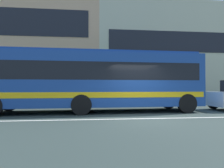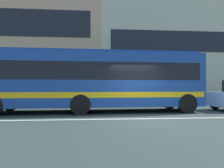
# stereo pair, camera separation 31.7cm
# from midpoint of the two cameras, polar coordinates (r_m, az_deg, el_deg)

# --- Properties ---
(ground_plane) EXTENTS (160.00, 160.00, 0.00)m
(ground_plane) POSITION_cam_midpoint_polar(r_m,az_deg,el_deg) (9.23, 10.11, -9.31)
(ground_plane) COLOR #2D3936
(lane_centre_line) EXTENTS (60.00, 0.16, 0.01)m
(lane_centre_line) POSITION_cam_midpoint_polar(r_m,az_deg,el_deg) (9.23, 10.11, -9.28)
(lane_centre_line) COLOR silver
(lane_centre_line) RESTS_ON ground_plane
(hedge_row_far) EXTENTS (13.45, 1.10, 0.87)m
(hedge_row_far) POSITION_cam_midpoint_polar(r_m,az_deg,el_deg) (15.66, -9.64, -4.21)
(hedge_row_far) COLOR #315C22
(hedge_row_far) RESTS_ON ground_plane
(apartment_block_right) EXTENTS (21.01, 8.12, 9.57)m
(apartment_block_right) POSITION_cam_midpoint_polar(r_m,az_deg,el_deg) (25.40, 21.70, 6.98)
(apartment_block_right) COLOR #B8BA9D
(apartment_block_right) RESTS_ON ground_plane
(transit_bus) EXTENTS (11.65, 3.02, 3.26)m
(transit_bus) POSITION_cam_midpoint_polar(r_m,az_deg,el_deg) (11.51, -4.06, 1.34)
(transit_bus) COLOR navy
(transit_bus) RESTS_ON ground_plane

